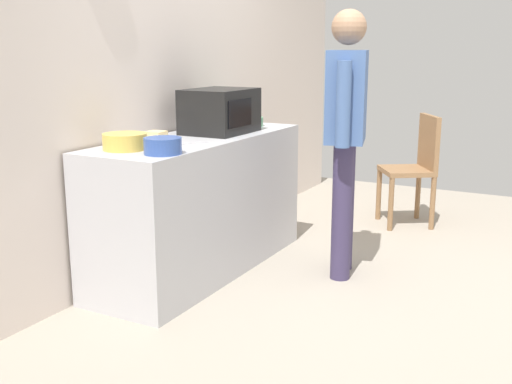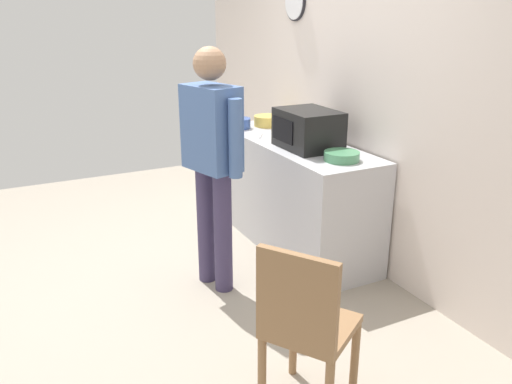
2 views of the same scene
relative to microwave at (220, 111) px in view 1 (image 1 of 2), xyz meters
The scene contains 12 objects.
ground_plane 1.61m from the microwave, 88.52° to the right, with size 6.00×6.00×0.00m, color #9E9384.
back_wall 0.46m from the microwave, 85.96° to the left, with size 5.40×0.13×2.60m.
kitchen_counter 0.66m from the microwave, behind, with size 1.81×0.62×0.92m, color #B7B7BC.
microwave is the anchor object (origin of this frame).
sandwich_plate 0.57m from the microwave, 164.98° to the left, with size 0.27×0.27×0.07m.
salad_bowl 0.89m from the microwave, behind, with size 0.26×0.26×0.09m, color gold.
cereal_bowl 0.44m from the microwave, ahead, with size 0.26×0.26×0.07m, color #4C8E60.
mixing_bowl 0.92m from the microwave, 168.92° to the right, with size 0.21×0.21×0.09m, color #33519E.
fork_utensil 0.39m from the microwave, 48.25° to the left, with size 0.17×0.02×0.01m, color silver.
spoon_utensil 0.56m from the microwave, 164.54° to the right, with size 0.17×0.02×0.01m, color silver.
person_standing 0.87m from the microwave, 80.79° to the right, with size 0.57×0.34×1.73m.
wooden_chair 1.93m from the microwave, 31.97° to the right, with size 0.55×0.55×0.94m.
Camera 1 is at (-3.69, -1.04, 1.50)m, focal length 43.79 mm.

